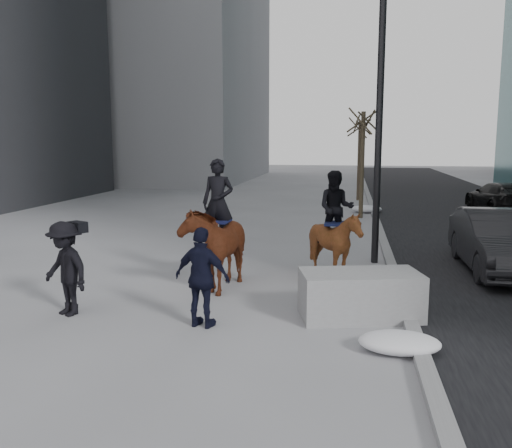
% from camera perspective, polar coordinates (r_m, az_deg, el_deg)
% --- Properties ---
extents(ground, '(120.00, 120.00, 0.00)m').
position_cam_1_polar(ground, '(10.40, -1.13, -9.21)').
color(ground, gray).
rests_on(ground, ground).
extents(road, '(8.00, 90.00, 0.01)m').
position_cam_1_polar(road, '(20.62, 23.99, -0.89)').
color(road, black).
rests_on(road, ground).
extents(curb, '(0.25, 90.00, 0.12)m').
position_cam_1_polar(curb, '(20.00, 12.83, -0.46)').
color(curb, gray).
rests_on(curb, ground).
extents(planter, '(2.33, 1.55, 0.86)m').
position_cam_1_polar(planter, '(10.12, 10.91, -7.35)').
color(planter, gray).
rests_on(planter, ground).
extents(car_near, '(1.62, 4.61, 1.52)m').
position_cam_1_polar(car_near, '(14.55, 24.23, -1.69)').
color(car_near, black).
rests_on(car_near, ground).
extents(car_far, '(2.47, 4.79, 1.33)m').
position_cam_1_polar(car_far, '(26.89, 24.28, 2.62)').
color(car_far, black).
rests_on(car_far, ground).
extents(tree_near, '(1.20, 1.20, 4.84)m').
position_cam_1_polar(tree_near, '(22.80, 11.12, 6.68)').
color(tree_near, '#3A3022').
rests_on(tree_near, ground).
extents(tree_far, '(1.20, 1.20, 4.68)m').
position_cam_1_polar(tree_far, '(29.54, 10.82, 7.01)').
color(tree_far, '#3C3223').
rests_on(tree_far, ground).
extents(mounted_left, '(1.20, 2.27, 2.82)m').
position_cam_1_polar(mounted_left, '(11.92, -4.13, -1.68)').
color(mounted_left, '#4A210E').
rests_on(mounted_left, ground).
extents(mounted_right, '(1.42, 1.58, 2.53)m').
position_cam_1_polar(mounted_right, '(12.63, 8.34, -1.32)').
color(mounted_right, '#46290E').
rests_on(mounted_right, ground).
extents(feeder, '(1.10, 0.97, 1.75)m').
position_cam_1_polar(feeder, '(9.41, -5.67, -5.64)').
color(feeder, black).
rests_on(feeder, ground).
extents(camera_crew, '(1.31, 1.10, 1.75)m').
position_cam_1_polar(camera_crew, '(10.60, -19.41, -4.40)').
color(camera_crew, black).
rests_on(camera_crew, ground).
extents(lamppost, '(0.25, 0.86, 9.09)m').
position_cam_1_polar(lamppost, '(14.56, 13.01, 15.62)').
color(lamppost, black).
rests_on(lamppost, ground).
extents(snow_piles, '(1.33, 17.08, 0.34)m').
position_cam_1_polar(snow_piles, '(16.16, 12.49, -2.28)').
color(snow_piles, silver).
rests_on(snow_piles, ground).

